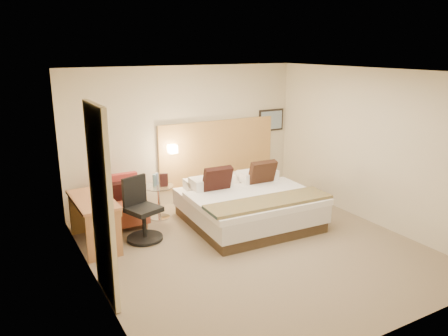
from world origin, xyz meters
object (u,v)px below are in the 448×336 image
bed (248,205)px  desk (95,208)px  lounge_chair (119,207)px  side_table (159,200)px  desk_chair (142,215)px

bed → desk: size_ratio=1.76×
bed → desk: (-2.56, 0.41, 0.27)m
lounge_chair → bed: bearing=-26.3°
bed → lounge_chair: (-2.02, 1.00, 0.01)m
side_table → desk_chair: size_ratio=0.65×
bed → side_table: bed is taller
bed → side_table: size_ratio=3.29×
bed → desk: bed is taller
bed → desk_chair: desk_chair is taller
lounge_chair → desk: lounge_chair is taller
desk_chair → desk: bearing=166.8°
desk → desk_chair: (0.70, -0.16, -0.19)m
side_table → desk_chair: desk_chair is taller
side_table → desk: (-1.27, -0.57, 0.27)m
lounge_chair → desk: (-0.55, -0.59, 0.26)m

